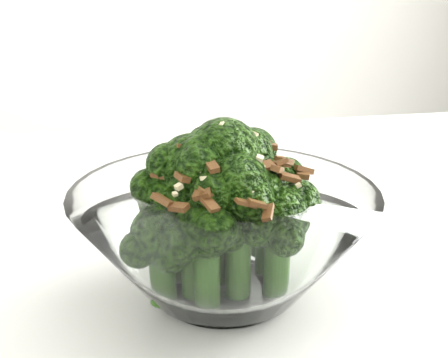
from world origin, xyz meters
name	(u,v)px	position (x,y,z in m)	size (l,w,h in m)	color
table	(233,307)	(-0.13, -0.01, 0.68)	(1.34, 1.04, 0.75)	white
broccoli_dish	(223,230)	(-0.17, -0.10, 0.81)	(0.23, 0.23, 0.14)	white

